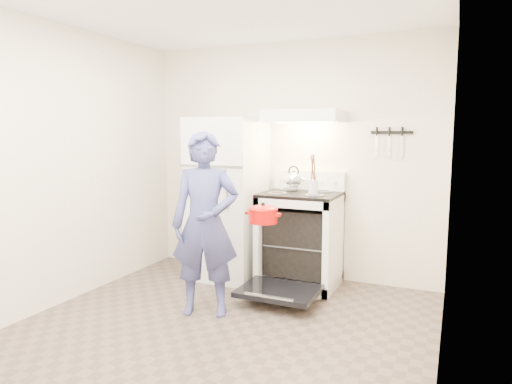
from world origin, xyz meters
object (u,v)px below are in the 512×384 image
(stove_body, at_px, (300,241))
(person, at_px, (205,224))
(refrigerator, at_px, (228,198))
(dutch_oven, at_px, (263,216))
(tea_kettle, at_px, (294,179))

(stove_body, height_order, person, person)
(refrigerator, xyz_separation_m, dutch_oven, (0.68, -0.64, -0.03))
(tea_kettle, bearing_deg, refrigerator, -171.47)
(tea_kettle, distance_m, dutch_oven, 0.79)
(tea_kettle, bearing_deg, person, -109.82)
(refrigerator, distance_m, person, 1.05)
(person, distance_m, dutch_oven, 0.52)
(dutch_oven, bearing_deg, tea_kettle, 88.36)
(refrigerator, height_order, stove_body, refrigerator)
(tea_kettle, relative_size, dutch_oven, 0.79)
(stove_body, xyz_separation_m, tea_kettle, (-0.11, 0.08, 0.62))
(refrigerator, xyz_separation_m, person, (0.30, -1.00, -0.07))
(refrigerator, bearing_deg, person, -73.12)
(stove_body, bearing_deg, tea_kettle, 142.55)
(stove_body, bearing_deg, refrigerator, -178.23)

